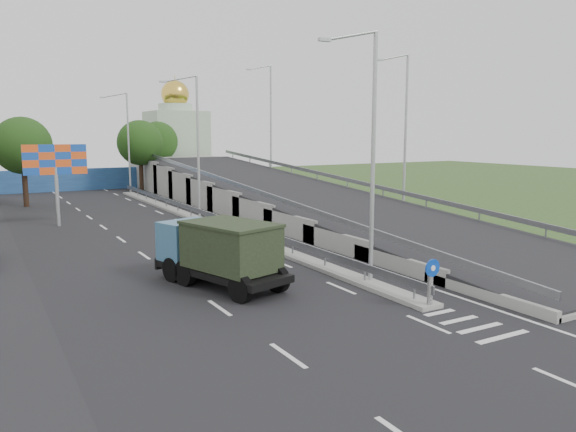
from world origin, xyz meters
TOP-DOWN VIEW (x-y plane):
  - ground at (0.00, 0.00)m, footprint 160.00×160.00m
  - road_surface at (-3.00, 20.00)m, footprint 26.00×90.00m
  - median at (0.00, 24.00)m, footprint 1.00×44.00m
  - overpass_ramp at (7.50, 24.00)m, footprint 10.00×50.00m
  - median_guardrail at (0.00, 24.00)m, footprint 0.09×44.00m
  - sign_bollard at (0.00, 2.17)m, footprint 0.64×0.23m
  - lamp_post_near at (0.11, 6.00)m, footprint 2.74×0.18m
  - lamp_post_mid at (0.11, 26.00)m, footprint 2.74×0.18m
  - lamp_post_far at (0.11, 46.00)m, footprint 2.74×0.18m
  - blue_wall at (-4.00, 52.00)m, footprint 30.00×0.50m
  - church at (10.00, 60.00)m, footprint 7.00×7.00m
  - billboard at (-9.00, 28.00)m, footprint 4.00×0.24m
  - tree_left_mid at (-10.00, 40.00)m, footprint 4.80×4.80m
  - tree_median_far at (2.00, 48.00)m, footprint 4.80×4.80m
  - tree_ramp_far at (6.00, 55.00)m, footprint 4.80×4.80m
  - dump_truck at (-5.32, 8.84)m, footprint 3.96×6.60m

SIDE VIEW (x-z plane):
  - ground at x=0.00m, z-range 0.00..0.00m
  - road_surface at x=-3.00m, z-range -0.02..0.02m
  - median at x=0.00m, z-range 0.00..0.20m
  - median_guardrail at x=0.00m, z-range 0.39..1.10m
  - sign_bollard at x=0.00m, z-range 0.20..1.87m
  - blue_wall at x=-4.00m, z-range 0.00..2.40m
  - dump_truck at x=-5.32m, z-range 0.15..2.89m
  - overpass_ramp at x=7.50m, z-range 0.00..3.50m
  - billboard at x=-9.00m, z-range 1.44..6.94m
  - tree_left_mid at x=-10.00m, z-range 1.38..8.98m
  - tree_median_far at x=2.00m, z-range 1.38..8.98m
  - tree_ramp_far at x=6.00m, z-range 1.38..8.98m
  - church at x=10.00m, z-range -1.59..12.21m
  - lamp_post_near at x=0.11m, z-range 0.77..10.85m
  - lamp_post_mid at x=0.11m, z-range 0.77..10.85m
  - lamp_post_far at x=0.11m, z-range 0.77..10.85m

